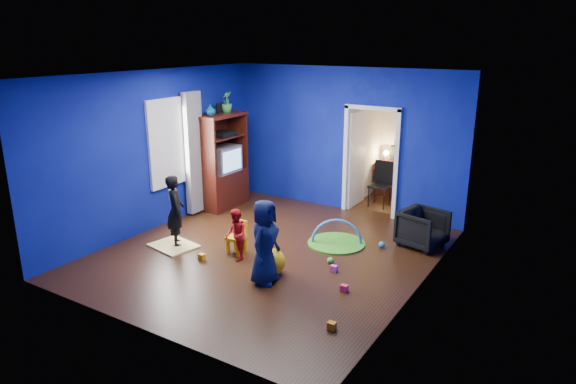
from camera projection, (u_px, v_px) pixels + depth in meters
The scene contains 34 objects.
floor at pixel (269, 253), 8.52m from camera, with size 5.00×5.50×0.01m, color black.
ceiling at pixel (267, 75), 7.69m from camera, with size 5.00×5.50×0.01m, color white.
wall_back at pixel (344, 140), 10.35m from camera, with size 5.00×0.02×2.90m, color navy.
wall_front at pixel (134, 218), 5.87m from camera, with size 5.00×0.02×2.90m, color navy.
wall_left at pixel (155, 151), 9.36m from camera, with size 0.02×5.50×2.90m, color navy.
wall_right at pixel (423, 192), 6.85m from camera, with size 0.02×5.50×2.90m, color navy.
alcove at pixel (388, 146), 10.81m from camera, with size 1.00×1.75×2.50m, color silver, non-canonical shape.
armchair at pixel (423, 229), 8.71m from camera, with size 0.69×0.71×0.64m, color black.
child_black at pixel (175, 211), 8.69m from camera, with size 0.45×0.30×1.24m, color black.
child_navy at pixel (265, 242), 7.34m from camera, with size 0.61×0.40×1.25m, color #0F1637.
toddler_red at pixel (236, 235), 8.17m from camera, with size 0.41×0.32×0.84m, color red.
vase at pixel (210, 110), 10.08m from camera, with size 0.21×0.21×0.22m, color #0D5C6C.
potted_plant at pixel (227, 102), 10.48m from camera, with size 0.24×0.24×0.43m, color green.
tv_armoire at pixel (222, 161), 10.64m from camera, with size 0.58×1.14×1.96m, color #381609.
crt_tv at pixel (223, 159), 10.61m from camera, with size 0.46×0.70×0.54m, color silver.
yellow_blanket at pixel (174, 246), 8.78m from camera, with size 0.75×0.60×0.03m, color #F2E07A.
hopper_ball at pixel (272, 262), 7.69m from camera, with size 0.41×0.41×0.41m, color yellow.
kid_chair at pixel (236, 239), 8.46m from camera, with size 0.28×0.28×0.50m, color yellow.
play_mat at pixel (336, 243), 8.90m from camera, with size 0.99×0.99×0.03m, color green.
toy_arch at pixel (336, 243), 8.90m from camera, with size 0.88×0.88×0.05m, color #3F8CD8.
window_left at pixel (168, 142), 9.61m from camera, with size 0.03×0.95×1.55m, color white.
curtain at pixel (194, 153), 10.09m from camera, with size 0.14×0.42×2.40m, color slate.
doorway at pixel (371, 163), 10.16m from camera, with size 1.16×0.10×2.10m, color white.
study_desk at pixel (396, 179), 11.58m from camera, with size 0.88×0.44×0.75m, color #3D140A.
desk_monitor at pixel (399, 153), 11.51m from camera, with size 0.40×0.05×0.32m, color black.
desk_lamp at pixel (386, 153), 11.61m from camera, with size 0.14×0.14×0.14m, color #FFD88C.
folding_chair at pixel (380, 185), 10.78m from camera, with size 0.40×0.40×0.92m, color black.
book_shelf at pixel (402, 105), 11.20m from camera, with size 0.88×0.24×0.04m, color white.
toy_0 at pixel (344, 288), 7.21m from camera, with size 0.10×0.08×0.10m, color #F32844.
toy_1 at pixel (382, 244), 8.73m from camera, with size 0.11×0.11×0.11m, color #2591D3.
toy_2 at pixel (202, 257), 8.25m from camera, with size 0.10×0.08×0.10m, color #F8A40D.
toy_3 at pixel (331, 260), 8.11m from camera, with size 0.11×0.11×0.11m, color green.
toy_4 at pixel (334, 269), 7.83m from camera, with size 0.10×0.08×0.10m, color #D24FA5.
toy_5 at pixel (332, 326), 6.27m from camera, with size 0.10×0.08×0.10m, color orange.
Camera 1 is at (4.41, -6.53, 3.43)m, focal length 32.00 mm.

